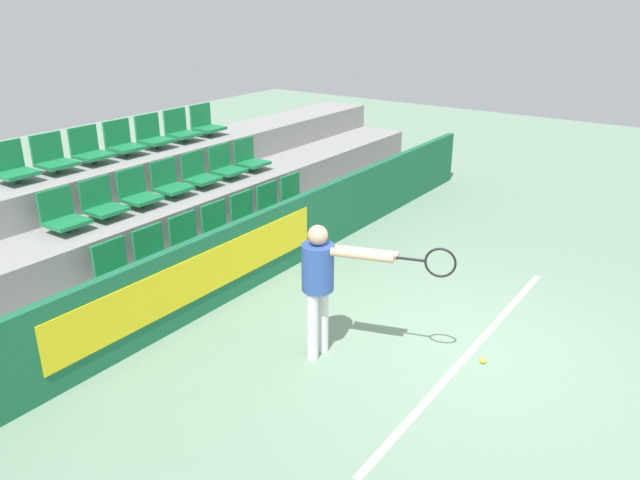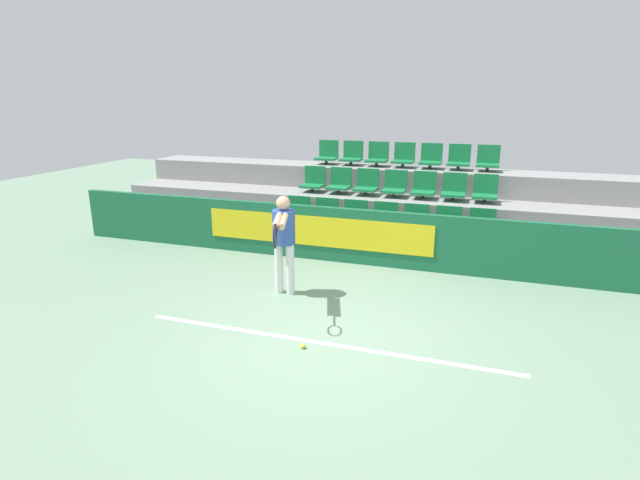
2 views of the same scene
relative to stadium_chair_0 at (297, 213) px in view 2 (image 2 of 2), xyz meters
name	(u,v)px [view 2 (image 2 of 2)]	position (x,y,z in m)	size (l,w,h in m)	color
ground_plane	(321,342)	(1.81, -3.86, -0.70)	(30.00, 30.00, 0.00)	gray
court_baseline	(321,343)	(1.81, -3.89, -0.70)	(4.96, 0.08, 0.01)	white
barrier_wall	(375,238)	(1.78, -0.71, -0.19)	(12.77, 0.14, 1.03)	#19603D
bleacher_tier_front	(382,244)	(1.81, -0.13, -0.46)	(12.37, 1.00, 0.48)	gray
bleacher_tier_middle	(392,220)	(1.81, 0.87, -0.22)	(12.37, 1.00, 0.97)	gray
bleacher_tier_back	(401,200)	(1.81, 1.86, 0.02)	(12.37, 1.00, 1.45)	gray
stadium_chair_0	(297,213)	(0.00, 0.00, 0.00)	(0.47, 0.44, 0.55)	#333333
stadium_chair_1	(325,215)	(0.60, 0.00, 0.00)	(0.47, 0.44, 0.55)	#333333
stadium_chair_2	(354,217)	(1.21, 0.00, 0.00)	(0.47, 0.44, 0.55)	#333333
stadium_chair_3	(384,219)	(1.81, 0.00, 0.00)	(0.47, 0.44, 0.55)	#333333
stadium_chair_4	(415,222)	(2.41, 0.00, 0.00)	(0.47, 0.44, 0.55)	#333333
stadium_chair_5	(448,224)	(3.01, 0.00, 0.00)	(0.47, 0.44, 0.55)	#333333
stadium_chair_6	(482,227)	(3.62, 0.00, 0.00)	(0.47, 0.44, 0.55)	#333333
stadium_chair_7	(313,182)	(0.00, 1.00, 0.48)	(0.47, 0.44, 0.55)	#333333
stadium_chair_8	(340,183)	(0.60, 1.00, 0.48)	(0.47, 0.44, 0.55)	#333333
stadium_chair_9	(367,185)	(1.21, 1.00, 0.48)	(0.47, 0.44, 0.55)	#333333
stadium_chair_10	(395,186)	(1.81, 1.00, 0.48)	(0.47, 0.44, 0.55)	#333333
stadium_chair_11	(424,188)	(2.41, 1.00, 0.48)	(0.47, 0.44, 0.55)	#333333
stadium_chair_12	(454,190)	(3.01, 1.00, 0.48)	(0.47, 0.44, 0.55)	#333333
stadium_chair_13	(485,191)	(3.62, 1.00, 0.48)	(0.47, 0.44, 0.55)	#333333
stadium_chair_14	(327,154)	(0.00, 1.99, 0.97)	(0.47, 0.44, 0.55)	#333333
stadium_chair_15	(352,155)	(0.60, 1.99, 0.97)	(0.47, 0.44, 0.55)	#333333
stadium_chair_16	(377,156)	(1.21, 1.99, 0.97)	(0.47, 0.44, 0.55)	#333333
stadium_chair_17	(404,157)	(1.81, 1.99, 0.97)	(0.47, 0.44, 0.55)	#333333
stadium_chair_18	(431,158)	(2.41, 1.99, 0.97)	(0.47, 0.44, 0.55)	#333333
stadium_chair_19	(459,160)	(3.01, 1.99, 0.97)	(0.47, 0.44, 0.55)	#333333
stadium_chair_20	(488,161)	(3.62, 1.99, 0.97)	(0.47, 0.44, 0.55)	#333333
tennis_player	(283,235)	(0.76, -2.56, 0.28)	(0.64, 1.56, 1.57)	silver
tennis_ball	(303,346)	(1.64, -4.09, -0.67)	(0.07, 0.07, 0.07)	#CCDB33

